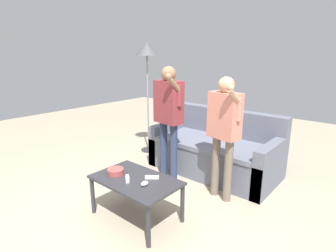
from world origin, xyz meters
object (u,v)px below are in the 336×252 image
Objects in this scene: coffee_table at (136,184)px; game_remote_wand_far at (127,179)px; player_right at (224,125)px; game_remote_nunchuk at (145,183)px; floor_lamp at (147,56)px; player_left at (168,110)px; game_remote_wand_near at (152,177)px; snack_bowl at (116,171)px; couch at (216,151)px.

coffee_table is 6.85× the size of game_remote_wand_far.
game_remote_nunchuk is at bearing -107.06° from player_right.
floor_lamp reaches higher than game_remote_nunchuk.
game_remote_wand_far is at bearing -171.94° from game_remote_nunchuk.
player_left is at bearing 118.07° from game_remote_nunchuk.
game_remote_nunchuk is 0.65× the size of game_remote_wand_near.
game_remote_nunchuk is (0.43, 0.02, -0.01)m from snack_bowl.
player_left reaches higher than game_remote_wand_far.
game_remote_wand_far is (-0.06, -1.69, 0.16)m from couch.
couch is 1.98× the size of coffee_table.
floor_lamp is at bearing 161.34° from player_right.
game_remote_wand_near is at bearing -44.48° from floor_lamp.
floor_lamp reaches higher than coffee_table.
game_remote_wand_far is at bearing -51.41° from floor_lamp.
player_right is (1.85, -0.63, -0.76)m from floor_lamp.
couch is 1.67m from game_remote_nunchuk.
coffee_table is 0.62× the size of player_right.
floor_lamp is at bearing 124.06° from snack_bowl.
snack_bowl reaches higher than game_remote_wand_far.
floor_lamp is at bearing 147.95° from player_left.
snack_bowl reaches higher than game_remote_wand_near.
couch reaches higher than game_remote_wand_far.
floor_lamp is 2.10m from player_right.
coffee_table is at bearing -116.77° from player_right.
couch is 1.51m from game_remote_wand_near.
player_right is at bearing 72.94° from game_remote_nunchuk.
game_remote_wand_far is at bearing -92.15° from couch.
floor_lamp is (-1.37, 1.59, 1.30)m from coffee_table.
game_remote_wand_far is (0.21, -0.02, -0.01)m from snack_bowl.
game_remote_nunchuk is at bearing -13.21° from coffee_table.
coffee_table is 0.59× the size of player_left.
player_right is at bearing -18.66° from floor_lamp.
player_right reaches higher than couch.
couch is 1.62m from coffee_table.
game_remote_wand_near is at bearing 108.00° from game_remote_nunchuk.
player_left reaches higher than snack_bowl.
couch is 13.53× the size of game_remote_wand_far.
coffee_table is 0.28m from snack_bowl.
game_remote_wand_near is 0.26m from game_remote_wand_far.
game_remote_nunchuk is 1.14m from player_right.
game_remote_nunchuk is 0.65× the size of game_remote_wand_far.
game_remote_nunchuk reaches higher than game_remote_wand_near.
couch is at bearing 1.33° from floor_lamp.
player_left is (-0.09, 1.01, 0.51)m from snack_bowl.
couch is 20.84× the size of game_remote_nunchuk.
floor_lamp reaches higher than snack_bowl.
player_left is 0.84m from player_right.
player_right is at bearing 0.74° from player_left.
player_left is at bearing -119.00° from couch.
game_remote_nunchuk is (0.18, -0.04, 0.08)m from coffee_table.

